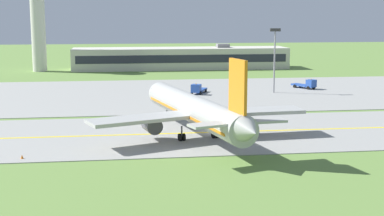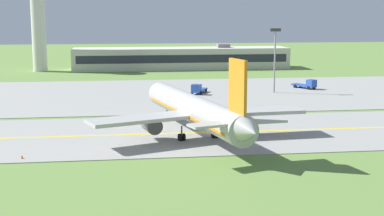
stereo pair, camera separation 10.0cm
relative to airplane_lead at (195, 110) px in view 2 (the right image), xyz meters
name	(u,v)px [view 2 (the right image)]	position (x,y,z in m)	size (l,w,h in m)	color
ground_plane	(213,133)	(3.15, 2.76, -4.13)	(500.00, 500.00, 0.00)	olive
taxiway_strip	(213,133)	(3.15, 2.76, -4.08)	(240.00, 28.00, 0.10)	gray
apron_pad	(225,93)	(13.15, 44.76, -4.08)	(140.00, 52.00, 0.10)	gray
taxiway_centreline	(213,132)	(3.15, 2.76, -4.03)	(220.00, 0.60, 0.01)	yellow
airplane_lead	(195,110)	(0.00, 0.00, 0.00)	(32.11, 39.31, 12.70)	#ADADA8
service_truck_baggage	(307,84)	(34.01, 48.33, -2.95)	(5.05, 6.54, 2.59)	#264CA5
service_truck_fuel	(198,89)	(6.66, 43.34, -2.95)	(4.56, 6.67, 2.59)	#264CA5
terminal_building	(181,58)	(9.40, 100.92, -0.68)	(69.76, 13.13, 8.07)	beige
control_tower	(38,15)	(-35.42, 99.17, 13.48)	(7.60, 7.60, 29.48)	silver
apron_light_mast	(275,52)	(24.26, 43.10, 5.19)	(2.40, 0.50, 14.70)	gray
traffic_cone_near_edge	(22,157)	(-23.22, -9.29, -3.83)	(0.44, 0.44, 0.60)	orange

